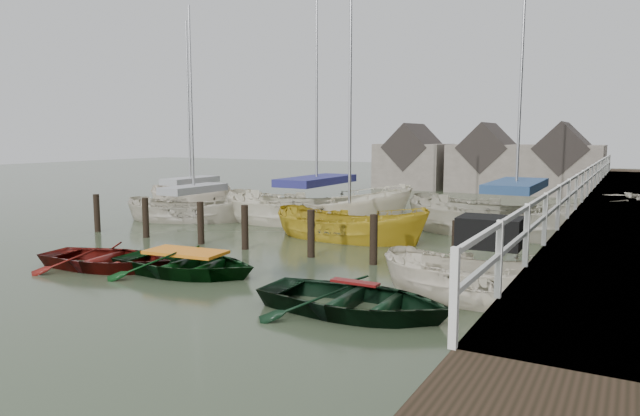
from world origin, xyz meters
The scene contains 13 objects.
ground centered at (0.00, 0.00, 0.00)m, with size 120.00×120.00×0.00m, color #2E3924.
pier centered at (9.48, 10.00, 0.71)m, with size 3.04×32.00×2.70m.
mooring_pilings centered at (-1.11, 3.00, 0.50)m, with size 13.72×0.22×1.80m.
far_sheds centered at (0.83, 26.00, 1.86)m, with size 14.00×4.08×4.39m.
rowboat_red centered at (-2.86, -0.90, 0.00)m, with size 2.77×3.88×0.80m, color #56100C.
rowboat_green centered at (-0.57, -0.38, 0.00)m, with size 2.85×3.99×0.83m, color black.
rowboat_dkgreen centered at (4.66, -1.22, 0.00)m, with size 2.89×4.05×0.84m, color black.
motorboat centered at (6.80, 0.76, 0.09)m, with size 4.62×1.87×2.72m.
sailboat_a centered at (-6.74, 6.91, 0.06)m, with size 6.10×4.35×9.88m.
sailboat_b centered at (-1.85, 8.73, 0.06)m, with size 8.22×5.12×12.25m.
sailboat_c centered at (0.87, 6.22, 0.01)m, with size 5.94×2.47×9.91m.
sailboat_d centered at (5.73, 9.73, 0.06)m, with size 7.93×3.08×13.56m.
sailboat_e centered at (-9.97, 10.31, 0.06)m, with size 6.09×3.35×10.15m.
Camera 1 is at (9.46, -11.26, 3.55)m, focal length 32.00 mm.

